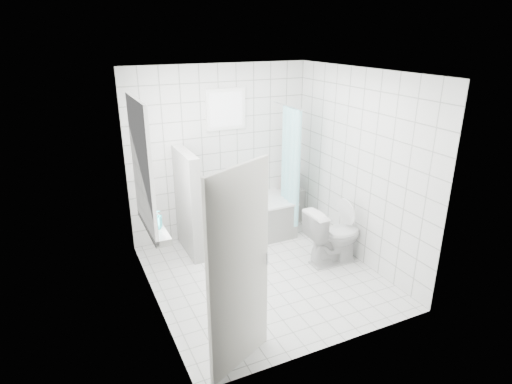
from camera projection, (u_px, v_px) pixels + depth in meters
ground at (264, 276)px, 5.63m from camera, size 3.00×3.00×0.00m
ceiling at (265, 72)px, 4.71m from camera, size 3.00×3.00×0.00m
wall_back at (220, 153)px, 6.44m from camera, size 2.80×0.02×2.60m
wall_front at (337, 232)px, 3.90m from camera, size 2.80×0.02×2.60m
wall_left at (148, 201)px, 4.61m from camera, size 0.02×3.00×2.60m
wall_right at (358, 168)px, 5.73m from camera, size 0.02×3.00×2.60m
window_left at (144, 167)px, 4.78m from camera, size 0.01×0.90×1.40m
window_back at (226, 109)px, 6.21m from camera, size 0.50×0.01×0.50m
window_sill at (154, 226)px, 5.06m from camera, size 0.18×1.02×0.08m
door at (239, 272)px, 3.82m from camera, size 0.73×0.39×2.00m
bathtub at (242, 221)px, 6.55m from camera, size 1.57×0.77×0.58m
partition_wall at (188, 203)px, 6.01m from camera, size 0.15×0.85×1.50m
tiled_ledge at (291, 205)px, 7.18m from camera, size 0.40×0.24×0.55m
toilet at (334, 236)px, 5.84m from camera, size 0.79×0.46×0.80m
curtain_rod at (287, 106)px, 6.22m from camera, size 0.02×0.80×0.02m
shower_curtain at (290, 167)px, 6.42m from camera, size 0.14×0.48×1.78m
tub_faucet at (239, 179)px, 6.68m from camera, size 0.18×0.06×0.06m
sill_bottles at (153, 215)px, 5.02m from camera, size 0.16×0.54×0.21m
ledge_bottles at (293, 184)px, 7.01m from camera, size 0.19×0.17×0.28m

